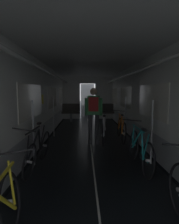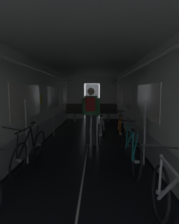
{
  "view_description": "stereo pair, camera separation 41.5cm",
  "coord_description": "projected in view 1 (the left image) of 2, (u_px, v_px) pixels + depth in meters",
  "views": [
    {
      "loc": [
        -0.18,
        -1.8,
        1.57
      ],
      "look_at": [
        0.0,
        4.96,
        0.84
      ],
      "focal_mm": 29.79,
      "sensor_mm": 36.0,
      "label": 1
    },
    {
      "loc": [
        0.23,
        -1.8,
        1.57
      ],
      "look_at": [
        0.0,
        4.96,
        0.84
      ],
      "focal_mm": 29.79,
      "sensor_mm": 36.0,
      "label": 2
    }
  ],
  "objects": [
    {
      "name": "train_car_shell",
      "position": [
        91.0,
        87.0,
        5.36
      ],
      "size": [
        3.14,
        12.34,
        2.57
      ],
      "color": "black",
      "rests_on": "ground"
    },
    {
      "name": "bench_seat_far_left",
      "position": [
        71.0,
        111.0,
        9.91
      ],
      "size": [
        0.98,
        0.51,
        0.95
      ],
      "color": "gray",
      "rests_on": "ground"
    },
    {
      "name": "bench_seat_far_right",
      "position": [
        105.0,
        111.0,
        9.96
      ],
      "size": [
        0.98,
        0.51,
        0.95
      ],
      "color": "gray",
      "rests_on": "ground"
    },
    {
      "name": "bicycle_black",
      "position": [
        38.0,
        150.0,
        3.81
      ],
      "size": [
        0.45,
        1.7,
        0.96
      ],
      "color": "black",
      "rests_on": "ground"
    },
    {
      "name": "bicycle_teal",
      "position": [
        140.0,
        149.0,
        3.86
      ],
      "size": [
        0.44,
        1.69,
        0.95
      ],
      "color": "black",
      "rests_on": "ground"
    },
    {
      "name": "bicycle_orange",
      "position": [
        121.0,
        129.0,
        6.03
      ],
      "size": [
        0.44,
        1.69,
        0.95
      ],
      "color": "black",
      "rests_on": "ground"
    },
    {
      "name": "person_cyclist_aisle",
      "position": [
        94.0,
        111.0,
        5.48
      ],
      "size": [
        0.54,
        0.39,
        1.69
      ],
      "color": "#2D2D33",
      "rests_on": "ground"
    },
    {
      "name": "bicycle_white_in_aisle",
      "position": [
        104.0,
        130.0,
        5.82
      ],
      "size": [
        0.48,
        1.68,
        0.94
      ],
      "color": "black",
      "rests_on": "ground"
    }
  ]
}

